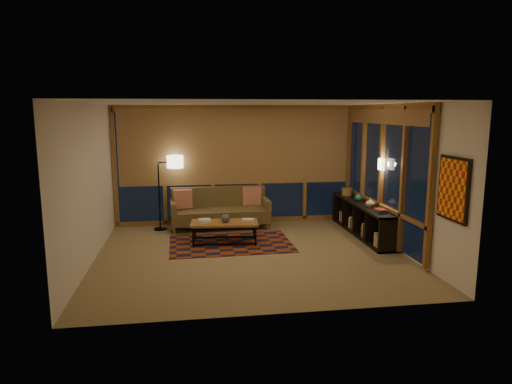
{
  "coord_description": "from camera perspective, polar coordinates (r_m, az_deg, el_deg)",
  "views": [
    {
      "loc": [
        -1.09,
        -7.88,
        2.56
      ],
      "look_at": [
        0.14,
        0.28,
        1.1
      ],
      "focal_mm": 32.0,
      "sensor_mm": 36.0,
      "label": 1
    }
  ],
  "objects": [
    {
      "name": "floor_lamp",
      "position": [
        10.1,
        -12.02,
        -0.14
      ],
      "size": [
        0.62,
        0.5,
        1.62
      ],
      "primitive_type": null,
      "rotation": [
        0.0,
        0.0,
        0.3
      ],
      "color": "black",
      "rests_on": "floor"
    },
    {
      "name": "window_wall_right",
      "position": [
        9.36,
        15.31,
        2.26
      ],
      "size": [
        0.16,
        3.7,
        2.6
      ],
      "primitive_type": null,
      "color": "olive",
      "rests_on": "walls"
    },
    {
      "name": "area_rug",
      "position": [
        9.0,
        -3.18,
        -6.45
      ],
      "size": [
        2.4,
        1.63,
        0.01
      ],
      "primitive_type": "cube",
      "rotation": [
        0.0,
        0.0,
        0.02
      ],
      "color": "#95310E",
      "rests_on": "floor"
    },
    {
      "name": "vase",
      "position": [
        9.37,
        14.1,
        -1.29
      ],
      "size": [
        0.21,
        0.21,
        0.19
      ],
      "primitive_type": "imported",
      "rotation": [
        0.0,
        0.0,
        -0.17
      ],
      "color": "tan",
      "rests_on": "bookshelf"
    },
    {
      "name": "window_wall_back",
      "position": [
        10.44,
        -2.49,
        3.39
      ],
      "size": [
        5.3,
        0.16,
        2.6
      ],
      "primitive_type": null,
      "color": "olive",
      "rests_on": "walls"
    },
    {
      "name": "ceramic_pot",
      "position": [
        8.88,
        -3.83,
        -3.27
      ],
      "size": [
        0.18,
        0.18,
        0.17
      ],
      "primitive_type": "sphere",
      "rotation": [
        0.0,
        0.0,
        0.08
      ],
      "color": "black",
      "rests_on": "coffee_table"
    },
    {
      "name": "coffee_table",
      "position": [
        8.99,
        -3.96,
        -5.08
      ],
      "size": [
        1.34,
        0.7,
        0.43
      ],
      "primitive_type": null,
      "rotation": [
        0.0,
        0.0,
        -0.08
      ],
      "color": "olive",
      "rests_on": "floor"
    },
    {
      "name": "bookshelf",
      "position": [
        9.83,
        13.09,
        -3.3
      ],
      "size": [
        0.4,
        2.68,
        0.67
      ],
      "primitive_type": null,
      "color": "black",
      "rests_on": "floor"
    },
    {
      "name": "wall_sconce",
      "position": [
        9.17,
        15.4,
        3.37
      ],
      "size": [
        0.12,
        0.18,
        0.22
      ],
      "primitive_type": null,
      "color": "#FFF3CC",
      "rests_on": "walls"
    },
    {
      "name": "book_stack_a",
      "position": [
        8.91,
        -6.44,
        -3.57
      ],
      "size": [
        0.29,
        0.24,
        0.08
      ],
      "primitive_type": null,
      "rotation": [
        0.0,
        0.0,
        0.12
      ],
      "color": "silver",
      "rests_on": "coffee_table"
    },
    {
      "name": "shelf_book_stack",
      "position": [
        8.93,
        15.32,
        -2.28
      ],
      "size": [
        0.25,
        0.3,
        0.08
      ],
      "primitive_type": null,
      "rotation": [
        0.0,
        0.0,
        0.3
      ],
      "color": "silver",
      "rests_on": "bookshelf"
    },
    {
      "name": "wall_art",
      "position": [
        7.21,
        23.38,
        0.36
      ],
      "size": [
        0.06,
        0.74,
        0.94
      ],
      "primitive_type": null,
      "color": "red",
      "rests_on": "walls"
    },
    {
      "name": "teal_bowl",
      "position": [
        9.97,
        12.66,
        -0.69
      ],
      "size": [
        0.19,
        0.19,
        0.15
      ],
      "primitive_type": "sphere",
      "rotation": [
        0.0,
        0.0,
        -0.31
      ],
      "color": "#1B7872",
      "rests_on": "bookshelf"
    },
    {
      "name": "ceiling",
      "position": [
        7.95,
        -0.68,
        11.06
      ],
      "size": [
        5.5,
        5.0,
        0.01
      ],
      "primitive_type": "cube",
      "color": "white",
      "rests_on": "walls"
    },
    {
      "name": "book_stack_b",
      "position": [
        8.97,
        -0.99,
        -3.51
      ],
      "size": [
        0.28,
        0.24,
        0.05
      ],
      "primitive_type": null,
      "rotation": [
        0.0,
        0.0,
        -0.23
      ],
      "color": "silver",
      "rests_on": "coffee_table"
    },
    {
      "name": "pillow_right",
      "position": [
        10.4,
        -0.52,
        -0.54
      ],
      "size": [
        0.43,
        0.18,
        0.42
      ],
      "primitive_type": null,
      "rotation": [
        0.0,
        0.0,
        -0.09
      ],
      "color": "#B61E09",
      "rests_on": "sofa"
    },
    {
      "name": "floor",
      "position": [
        8.36,
        -0.64,
        -7.79
      ],
      "size": [
        5.5,
        5.0,
        0.01
      ],
      "primitive_type": "cube",
      "color": "#917B51",
      "rests_on": "ground"
    },
    {
      "name": "sofa",
      "position": [
        10.11,
        -4.51,
        -2.11
      ],
      "size": [
        2.16,
        0.94,
        0.87
      ],
      "primitive_type": null,
      "rotation": [
        0.0,
        0.0,
        0.04
      ],
      "color": "brown",
      "rests_on": "floor"
    },
    {
      "name": "basket",
      "position": [
        10.58,
        11.26,
        0.04
      ],
      "size": [
        0.24,
        0.24,
        0.17
      ],
      "primitive_type": "cylinder",
      "rotation": [
        0.0,
        0.0,
        0.05
      ],
      "color": "brown",
      "rests_on": "bookshelf"
    },
    {
      "name": "walls",
      "position": [
        8.04,
        -0.66,
        1.4
      ],
      "size": [
        5.51,
        5.01,
        2.7
      ],
      "color": "white",
      "rests_on": "floor"
    },
    {
      "name": "pillow_left",
      "position": [
        10.15,
        -9.17,
        -0.97
      ],
      "size": [
        0.43,
        0.22,
        0.41
      ],
      "primitive_type": null,
      "rotation": [
        0.0,
        0.0,
        0.2
      ],
      "color": "#B61E09",
      "rests_on": "sofa"
    }
  ]
}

